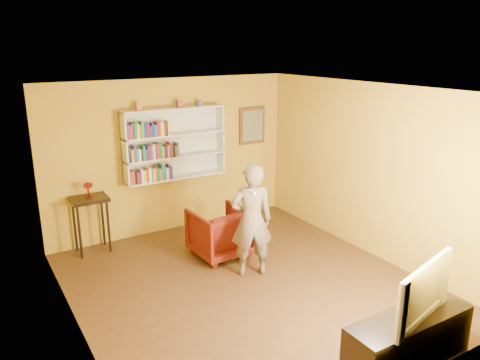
% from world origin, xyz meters
% --- Properties ---
extents(room_shell, '(5.30, 5.80, 2.88)m').
position_xyz_m(room_shell, '(0.00, 0.00, 1.02)').
color(room_shell, '#402814').
rests_on(room_shell, ground).
extents(bookshelf, '(1.80, 0.29, 1.23)m').
position_xyz_m(bookshelf, '(0.00, 2.41, 1.59)').
color(bookshelf, silver).
rests_on(bookshelf, room_shell).
extents(books_row_lower, '(0.74, 0.19, 0.27)m').
position_xyz_m(books_row_lower, '(-0.48, 2.30, 1.13)').
color(books_row_lower, '#9D451C').
rests_on(books_row_lower, bookshelf).
extents(books_row_middle, '(0.88, 0.18, 0.27)m').
position_xyz_m(books_row_middle, '(-0.43, 2.30, 1.51)').
color(books_row_middle, black).
rests_on(books_row_middle, bookshelf).
extents(books_row_upper, '(0.73, 0.19, 0.27)m').
position_xyz_m(books_row_upper, '(-0.50, 2.30, 1.89)').
color(books_row_upper, '#4E2571').
rests_on(books_row_upper, bookshelf).
extents(ornament_left, '(0.09, 0.09, 0.12)m').
position_xyz_m(ornament_left, '(-0.61, 2.35, 2.27)').
color(ornament_left, '#AA6630').
rests_on(ornament_left, bookshelf).
extents(ornament_centre, '(0.09, 0.09, 0.12)m').
position_xyz_m(ornament_centre, '(0.11, 2.35, 2.27)').
color(ornament_centre, '#983242').
rests_on(ornament_centre, bookshelf).
extents(ornament_right, '(0.07, 0.07, 0.10)m').
position_xyz_m(ornament_right, '(0.49, 2.35, 2.26)').
color(ornament_right, '#4F5A84').
rests_on(ornament_right, bookshelf).
extents(framed_painting, '(0.55, 0.05, 0.70)m').
position_xyz_m(framed_painting, '(1.65, 2.46, 1.75)').
color(framed_painting, '#553118').
rests_on(framed_painting, room_shell).
extents(console_table, '(0.57, 0.43, 0.92)m').
position_xyz_m(console_table, '(-1.54, 2.25, 0.76)').
color(console_table, black).
rests_on(console_table, ground).
extents(ruby_lustre, '(0.15, 0.15, 0.24)m').
position_xyz_m(ruby_lustre, '(-1.54, 2.25, 1.10)').
color(ruby_lustre, maroon).
rests_on(ruby_lustre, console_table).
extents(armchair, '(0.86, 0.89, 0.77)m').
position_xyz_m(armchair, '(0.15, 1.06, 0.39)').
color(armchair, '#450804').
rests_on(armchair, ground).
extents(person, '(0.71, 0.58, 1.67)m').
position_xyz_m(person, '(0.23, 0.27, 0.83)').
color(person, '#6D5A50').
rests_on(person, ground).
extents(game_remote, '(0.04, 0.15, 0.04)m').
position_xyz_m(game_remote, '(0.03, -0.04, 1.38)').
color(game_remote, white).
rests_on(game_remote, person).
extents(tv_cabinet, '(1.50, 0.45, 0.54)m').
position_xyz_m(tv_cabinet, '(0.58, -2.25, 0.27)').
color(tv_cabinet, black).
rests_on(tv_cabinet, ground).
extents(television, '(1.11, 0.41, 0.64)m').
position_xyz_m(television, '(0.58, -2.25, 0.86)').
color(television, black).
rests_on(television, tv_cabinet).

